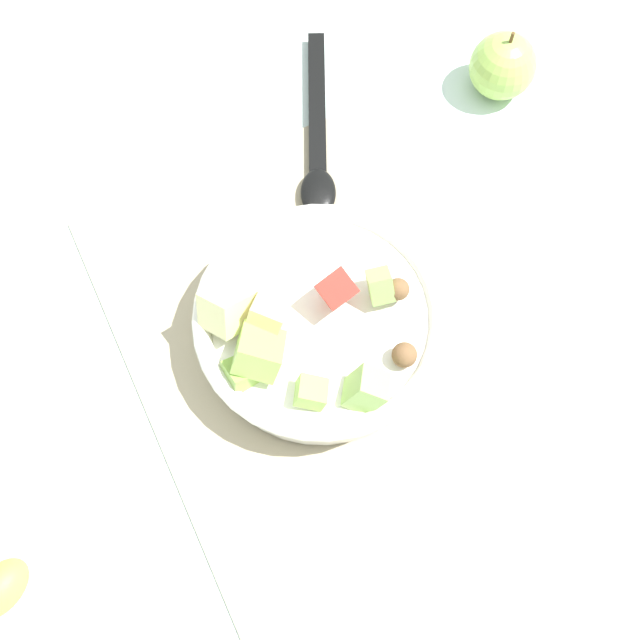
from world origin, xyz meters
name	(u,v)px	position (x,y,z in m)	size (l,w,h in m)	color
ground_plane	(339,344)	(0.00, 0.00, 0.00)	(2.40, 2.40, 0.00)	silver
placemat	(339,343)	(0.00, 0.00, 0.00)	(0.47, 0.38, 0.01)	tan
salad_bowl	(318,324)	(0.01, 0.02, 0.04)	(0.23, 0.23, 0.09)	white
serving_spoon	(318,151)	(0.20, -0.07, 0.01)	(0.22, 0.13, 0.01)	black
whole_apple	(503,66)	(0.19, -0.29, 0.04)	(0.07, 0.07, 0.08)	#9EC656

